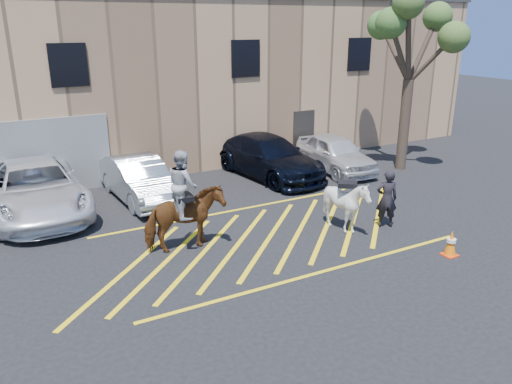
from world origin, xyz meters
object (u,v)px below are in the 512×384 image
saddled_white (346,205)px  traffic_cone (451,243)px  car_white_suv (335,153)px  mounted_bay (184,211)px  handler (387,199)px  car_silver_sedan (139,179)px  car_blue_suv (268,157)px  car_white_pickup (36,189)px  tree (413,31)px

saddled_white → traffic_cone: size_ratio=2.77×
car_white_suv → mounted_bay: (-8.44, -4.39, 0.39)m
car_white_suv → handler: handler is taller
mounted_bay → traffic_cone: size_ratio=3.90×
car_silver_sedan → handler: (5.97, -6.08, 0.15)m
car_blue_suv → traffic_cone: bearing=-93.1°
car_white_pickup → mounted_bay: mounted_bay is taller
handler → tree: (5.09, 4.63, 4.79)m
saddled_white → traffic_cone: saddled_white is taller
car_white_suv → tree: size_ratio=0.61×
mounted_bay → car_blue_suv: bearing=42.2°
car_white_pickup → tree: bearing=-7.9°
car_white_pickup → car_blue_suv: bearing=-0.7°
car_blue_suv → saddled_white: bearing=-104.8°
car_silver_sedan → car_white_suv: 8.37m
car_white_pickup → traffic_cone: size_ratio=8.40×
car_white_pickup → car_white_suv: (11.71, -0.61, -0.09)m
traffic_cone → mounted_bay: bearing=148.6°
handler → saddled_white: handler is taller
car_blue_suv → tree: tree is taller
mounted_bay → traffic_cone: mounted_bay is taller
mounted_bay → tree: size_ratio=0.39×
car_white_suv → traffic_cone: car_white_suv is taller
mounted_bay → saddled_white: mounted_bay is taller
car_silver_sedan → tree: tree is taller
car_blue_suv → tree: bearing=-24.9°
car_silver_sedan → car_blue_suv: size_ratio=0.81×
handler → traffic_cone: (0.14, -2.41, -0.54)m
saddled_white → handler: bearing=-13.5°
car_white_suv → mounted_bay: size_ratio=1.57×
mounted_bay → saddled_white: bearing=-12.5°
handler → tree: 8.38m
car_white_pickup → car_silver_sedan: bearing=-5.8°
car_white_pickup → car_white_suv: car_white_pickup is taller
car_white_pickup → car_silver_sedan: (3.34, -0.28, -0.10)m
car_blue_suv → car_silver_sedan: bearing=176.3°
car_silver_sedan → car_white_suv: bearing=-6.3°
traffic_cone → car_silver_sedan: bearing=125.7°
handler → car_white_suv: bearing=-87.2°
traffic_cone → car_blue_suv: bearing=94.1°
mounted_bay → saddled_white: (4.74, -1.05, -0.31)m
car_white_suv → handler: size_ratio=2.47×
car_silver_sedan → saddled_white: 7.41m
handler → car_blue_suv: bearing=-60.2°
mounted_bay → car_white_pickup: bearing=123.2°
car_silver_sedan → mounted_bay: size_ratio=1.61×
traffic_cone → car_white_pickup: bearing=137.1°
tree → traffic_cone: bearing=-125.1°
tree → mounted_bay: bearing=-163.7°
car_white_suv → car_white_pickup: bearing=-177.6°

